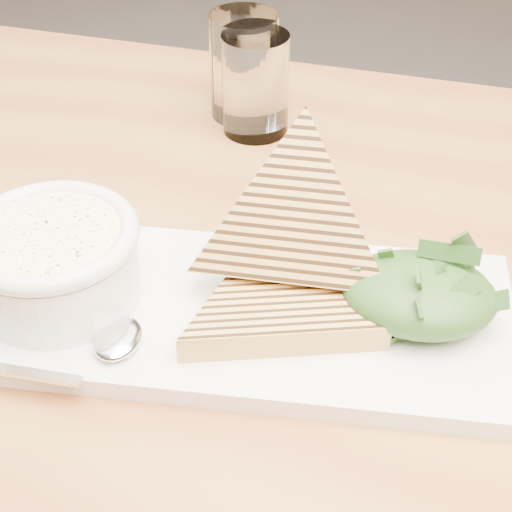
% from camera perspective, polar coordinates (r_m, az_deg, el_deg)
% --- Properties ---
extents(table_top, '(1.35, 0.97, 0.04)m').
position_cam_1_polar(table_top, '(0.67, -7.84, -2.24)').
color(table_top, olive).
rests_on(table_top, ground).
extents(platter, '(0.40, 0.19, 0.02)m').
position_cam_1_polar(platter, '(0.60, -0.33, -4.30)').
color(platter, white).
rests_on(platter, table_top).
extents(soup_bowl, '(0.13, 0.13, 0.05)m').
position_cam_1_polar(soup_bowl, '(0.61, -14.32, -0.88)').
color(soup_bowl, white).
rests_on(soup_bowl, platter).
extents(soup, '(0.11, 0.11, 0.01)m').
position_cam_1_polar(soup, '(0.59, -14.77, 1.36)').
color(soup, '#FCE5AE').
rests_on(soup, soup_bowl).
extents(bowl_rim, '(0.13, 0.13, 0.01)m').
position_cam_1_polar(bowl_rim, '(0.59, -14.80, 1.51)').
color(bowl_rim, white).
rests_on(bowl_rim, soup_bowl).
extents(sandwich_flat, '(0.21, 0.21, 0.02)m').
position_cam_1_polar(sandwich_flat, '(0.58, 1.63, -3.52)').
color(sandwich_flat, tan).
rests_on(sandwich_flat, platter).
extents(sandwich_lean, '(0.17, 0.18, 0.20)m').
position_cam_1_polar(sandwich_lean, '(0.58, 2.81, 2.28)').
color(sandwich_lean, tan).
rests_on(sandwich_lean, sandwich_flat).
extents(salad_base, '(0.11, 0.09, 0.04)m').
position_cam_1_polar(salad_base, '(0.58, 11.74, -2.71)').
color(salad_base, '#1B3F15').
rests_on(salad_base, platter).
extents(arugula_pile, '(0.11, 0.10, 0.05)m').
position_cam_1_polar(arugula_pile, '(0.58, 11.81, -2.33)').
color(arugula_pile, '#2D521F').
rests_on(arugula_pile, platter).
extents(spoon_bowl, '(0.04, 0.05, 0.01)m').
position_cam_1_polar(spoon_bowl, '(0.57, -10.01, -5.92)').
color(spoon_bowl, silver).
rests_on(spoon_bowl, platter).
extents(spoon_handle, '(0.11, 0.01, 0.00)m').
position_cam_1_polar(spoon_handle, '(0.57, -17.91, -7.85)').
color(spoon_handle, silver).
rests_on(spoon_handle, platter).
extents(glass_near, '(0.07, 0.07, 0.11)m').
position_cam_1_polar(glass_near, '(0.85, -0.86, 13.64)').
color(glass_near, white).
rests_on(glass_near, table_top).
extents(glass_far, '(0.07, 0.07, 0.11)m').
position_cam_1_polar(glass_far, '(0.82, -0.04, 12.39)').
color(glass_far, white).
rests_on(glass_far, table_top).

